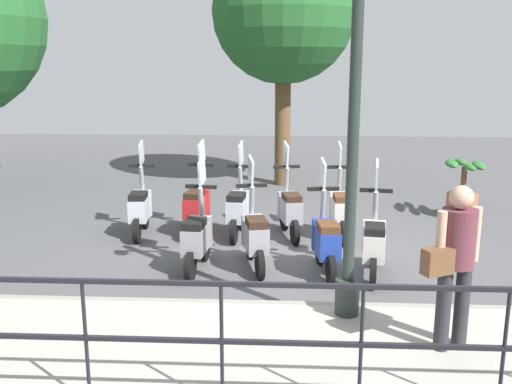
{
  "coord_description": "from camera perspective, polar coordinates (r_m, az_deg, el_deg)",
  "views": [
    {
      "loc": [
        -8.2,
        0.06,
        2.83
      ],
      "look_at": [
        0.2,
        0.5,
        0.9
      ],
      "focal_mm": 40.0,
      "sensor_mm": 36.0,
      "label": 1
    }
  ],
  "objects": [
    {
      "name": "potted_palm",
      "position": [
        11.16,
        19.95,
        -0.2
      ],
      "size": [
        1.06,
        0.66,
        1.05
      ],
      "color": "#9E5B3D",
      "rests_on": "ground_plane"
    },
    {
      "name": "scooter_far_2",
      "position": [
        9.35,
        -1.82,
        -1.63
      ],
      "size": [
        1.23,
        0.44,
        1.54
      ],
      "rotation": [
        0.0,
        0.0,
        -0.09
      ],
      "color": "black",
      "rests_on": "ground_plane"
    },
    {
      "name": "tree_distant",
      "position": [
        13.22,
        2.8,
        17.53
      ],
      "size": [
        3.21,
        3.21,
        5.53
      ],
      "color": "brown",
      "rests_on": "ground_plane"
    },
    {
      "name": "ground_plane",
      "position": [
        8.68,
        3.25,
        -6.14
      ],
      "size": [
        28.0,
        28.0,
        0.0
      ],
      "primitive_type": "plane",
      "color": "#4C4C4F"
    },
    {
      "name": "scooter_far_0",
      "position": [
        9.38,
        8.45,
        -1.72
      ],
      "size": [
        1.23,
        0.44,
        1.54
      ],
      "rotation": [
        0.0,
        0.0,
        0.04
      ],
      "color": "black",
      "rests_on": "ground_plane"
    },
    {
      "name": "scooter_near_2",
      "position": [
        7.9,
        -0.11,
        -4.35
      ],
      "size": [
        1.22,
        0.5,
        1.54
      ],
      "rotation": [
        0.0,
        0.0,
        0.22
      ],
      "color": "black",
      "rests_on": "ground_plane"
    },
    {
      "name": "pedestrian_with_bag",
      "position": [
        5.61,
        19.3,
        -6.02
      ],
      "size": [
        0.49,
        0.6,
        1.59
      ],
      "rotation": [
        0.0,
        0.0,
        0.44
      ],
      "color": "#28282D",
      "rests_on": "promenade_walkway"
    },
    {
      "name": "scooter_near_1",
      "position": [
        7.75,
        6.99,
        -4.8
      ],
      "size": [
        1.23,
        0.44,
        1.54
      ],
      "rotation": [
        0.0,
        0.0,
        0.12
      ],
      "color": "black",
      "rests_on": "ground_plane"
    },
    {
      "name": "fence_railing",
      "position": [
        4.45,
        3.55,
        -13.02
      ],
      "size": [
        0.04,
        16.03,
        1.07
      ],
      "color": "black",
      "rests_on": "promenade_walkway"
    },
    {
      "name": "scooter_far_1",
      "position": [
        9.33,
        3.38,
        -1.67
      ],
      "size": [
        1.22,
        0.49,
        1.54
      ],
      "rotation": [
        0.0,
        0.0,
        0.21
      ],
      "color": "black",
      "rests_on": "ground_plane"
    },
    {
      "name": "scooter_near_0",
      "position": [
        7.76,
        11.71,
        -4.96
      ],
      "size": [
        1.23,
        0.45,
        1.54
      ],
      "rotation": [
        0.0,
        0.0,
        -0.14
      ],
      "color": "black",
      "rests_on": "ground_plane"
    },
    {
      "name": "promenade_walkway",
      "position": [
        5.75,
        3.35,
        -15.73
      ],
      "size": [
        2.2,
        20.0,
        0.15
      ],
      "color": "#A39E93",
      "rests_on": "ground_plane"
    },
    {
      "name": "scooter_near_3",
      "position": [
        7.87,
        -5.89,
        -4.5
      ],
      "size": [
        1.23,
        0.44,
        1.54
      ],
      "rotation": [
        0.0,
        0.0,
        -0.09
      ],
      "color": "black",
      "rests_on": "ground_plane"
    },
    {
      "name": "scooter_far_4",
      "position": [
        9.59,
        -11.49,
        -1.51
      ],
      "size": [
        1.23,
        0.44,
        1.54
      ],
      "rotation": [
        0.0,
        0.0,
        0.08
      ],
      "color": "black",
      "rests_on": "ground_plane"
    },
    {
      "name": "lamp_post_near",
      "position": [
        5.91,
        9.64,
        3.91
      ],
      "size": [
        0.26,
        0.9,
        4.02
      ],
      "color": "#232D28",
      "rests_on": "promenade_walkway"
    },
    {
      "name": "scooter_far_3",
      "position": [
        9.53,
        -5.92,
        -1.4
      ],
      "size": [
        1.23,
        0.45,
        1.54
      ],
      "rotation": [
        0.0,
        0.0,
        -0.13
      ],
      "color": "black",
      "rests_on": "ground_plane"
    }
  ]
}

